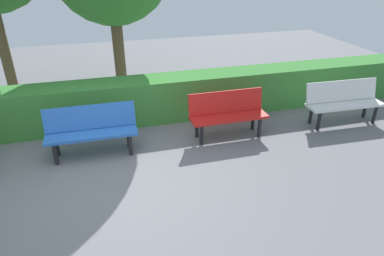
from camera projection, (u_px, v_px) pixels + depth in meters
The scene contains 5 objects.
ground_plane at pixel (108, 184), 5.18m from camera, with size 19.34×19.34×0.00m, color slate.
bench_white at pixel (343, 100), 6.90m from camera, with size 1.60×0.53×0.86m.
bench_red at pixel (228, 112), 6.39m from camera, with size 1.46×0.46×0.86m.
bench_blue at pixel (91, 129), 5.79m from camera, with size 1.53×0.48×0.86m.
hedge_row at pixel (154, 99), 7.06m from camera, with size 15.34×0.70×0.89m, color #387F33.
Camera 1 is at (-0.11, 4.40, 3.14)m, focal length 31.68 mm.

